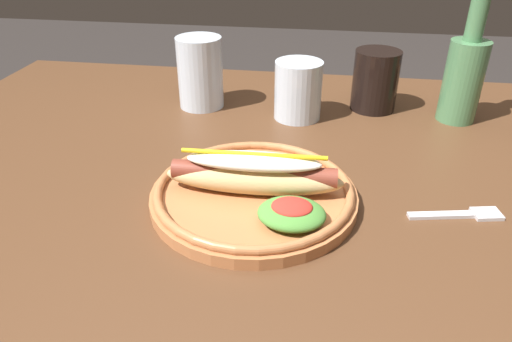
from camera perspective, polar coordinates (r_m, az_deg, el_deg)
The scene contains 7 objects.
dining_table at distance 0.74m, azimuth 0.44°, elevation -7.31°, with size 1.27×0.98×0.74m.
hot_dog_plate at distance 0.63m, azimuth -0.18°, elevation -2.21°, with size 0.28×0.28×0.08m.
fork at distance 0.67m, azimuth 23.58°, elevation -4.81°, with size 0.12×0.04×0.00m.
soda_cup at distance 0.93m, azimuth 14.14°, elevation 10.51°, with size 0.08×0.08×0.11m, color black.
water_cup at distance 0.92m, azimuth -6.72°, elevation 11.67°, with size 0.09×0.09×0.13m, color silver.
extra_cup at distance 0.87m, azimuth 5.07°, elevation 9.65°, with size 0.09×0.09×0.11m, color silver.
glass_bottle at distance 0.92m, azimuth 23.74°, elevation 10.59°, with size 0.07×0.07×0.23m.
Camera 1 is at (0.08, -0.58, 1.10)m, focal length 33.30 mm.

